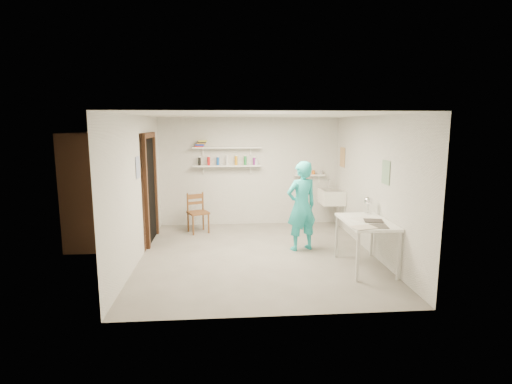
{
  "coord_description": "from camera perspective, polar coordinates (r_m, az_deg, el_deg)",
  "views": [
    {
      "loc": [
        -0.57,
        -6.64,
        2.25
      ],
      "look_at": [
        0.0,
        0.4,
        1.05
      ],
      "focal_mm": 28.0,
      "sensor_mm": 36.0,
      "label": 1
    }
  ],
  "objects": [
    {
      "name": "door_lintel",
      "position": [
        7.82,
        -15.08,
        7.85
      ],
      "size": [
        0.06,
        1.05,
        0.1
      ],
      "primitive_type": "cube",
      "color": "brown",
      "rests_on": "wall_left"
    },
    {
      "name": "ceiling",
      "position": [
        6.67,
        0.28,
        11.01
      ],
      "size": [
        4.0,
        4.5,
        0.02
      ],
      "primitive_type": "cube",
      "color": "silver",
      "rests_on": "wall_back"
    },
    {
      "name": "door_jamb_far",
      "position": [
        8.41,
        -14.16,
        0.79
      ],
      "size": [
        0.06,
        0.1,
        2.0
      ],
      "primitive_type": "cube",
      "color": "brown",
      "rests_on": "ground"
    },
    {
      "name": "wooden_chair",
      "position": [
        8.44,
        -8.27,
        -2.94
      ],
      "size": [
        0.51,
        0.5,
        0.85
      ],
      "primitive_type": "cube",
      "rotation": [
        0.0,
        0.0,
        0.41
      ],
      "color": "brown",
      "rests_on": "ground"
    },
    {
      "name": "spray_cans",
      "position": [
        8.81,
        -4.16,
        4.41
      ],
      "size": [
        1.26,
        0.06,
        0.17
      ],
      "color": "black",
      "rests_on": "shelf_lower"
    },
    {
      "name": "man",
      "position": [
        7.19,
        6.52,
        -2.01
      ],
      "size": [
        0.69,
        0.56,
        1.61
      ],
      "primitive_type": "imported",
      "rotation": [
        0.0,
        0.0,
        3.49
      ],
      "color": "#26BEBE",
      "rests_on": "ground"
    },
    {
      "name": "corridor_box",
      "position": [
        8.07,
        -19.87,
        0.51
      ],
      "size": [
        1.4,
        1.5,
        2.1
      ],
      "primitive_type": "cube",
      "color": "brown",
      "rests_on": "ground"
    },
    {
      "name": "wall_front",
      "position": [
        4.54,
        2.7,
        -3.75
      ],
      "size": [
        4.0,
        0.02,
        2.4
      ],
      "primitive_type": "cube",
      "color": "silver",
      "rests_on": "ground"
    },
    {
      "name": "desk_lamp",
      "position": [
        6.91,
        15.78,
        -1.23
      ],
      "size": [
        0.14,
        0.14,
        0.14
      ],
      "primitive_type": "sphere",
      "color": "silver",
      "rests_on": "work_table"
    },
    {
      "name": "work_table",
      "position": [
        6.57,
        15.36,
        -7.21
      ],
      "size": [
        0.69,
        1.16,
        0.77
      ],
      "primitive_type": "cube",
      "color": "white",
      "rests_on": "ground"
    },
    {
      "name": "poster_right_b",
      "position": [
        6.65,
        18.05,
        2.68
      ],
      "size": [
        0.01,
        0.3,
        0.38
      ],
      "primitive_type": "cube",
      "color": "#3F724C",
      "rests_on": "wall_right"
    },
    {
      "name": "wall_clock",
      "position": [
        7.35,
        6.83,
        0.38
      ],
      "size": [
        0.28,
        0.13,
        0.29
      ],
      "primitive_type": "cylinder",
      "rotation": [
        1.57,
        0.0,
        0.35
      ],
      "color": "beige",
      "rests_on": "man"
    },
    {
      "name": "poster_right_a",
      "position": [
        8.85,
        12.24,
        4.89
      ],
      "size": [
        0.01,
        0.34,
        0.42
      ],
      "primitive_type": "cube",
      "color": "#995933",
      "rests_on": "wall_right"
    },
    {
      "name": "poster_left",
      "position": [
        6.88,
        -16.53,
        3.4
      ],
      "size": [
        0.01,
        0.28,
        0.36
      ],
      "primitive_type": "cube",
      "color": "#334C7F",
      "rests_on": "wall_left"
    },
    {
      "name": "belfast_sink",
      "position": [
        8.8,
        10.74,
        -0.68
      ],
      "size": [
        0.48,
        0.6,
        0.3
      ],
      "primitive_type": "cube",
      "color": "white",
      "rests_on": "wall_right"
    },
    {
      "name": "ledge_pots",
      "position": [
        9.08,
        7.62,
        2.79
      ],
      "size": [
        0.48,
        0.07,
        0.09
      ],
      "color": "silver",
      "rests_on": "ledge_shelf"
    },
    {
      "name": "doorway_recess",
      "position": [
        7.92,
        -14.89,
        0.24
      ],
      "size": [
        0.02,
        0.9,
        2.0
      ],
      "primitive_type": "cube",
      "color": "black",
      "rests_on": "wall_left"
    },
    {
      "name": "book_stack",
      "position": [
        8.8,
        -7.87,
        6.85
      ],
      "size": [
        0.26,
        0.14,
        0.14
      ],
      "color": "red",
      "rests_on": "shelf_upper"
    },
    {
      "name": "ledge_shelf",
      "position": [
        9.09,
        7.62,
        2.42
      ],
      "size": [
        0.7,
        0.14,
        0.03
      ],
      "primitive_type": "cube",
      "color": "white",
      "rests_on": "wall_back"
    },
    {
      "name": "wall_left",
      "position": [
        6.88,
        -16.65,
        0.45
      ],
      "size": [
        0.02,
        4.5,
        2.4
      ],
      "primitive_type": "cube",
      "color": "silver",
      "rests_on": "ground"
    },
    {
      "name": "door_jamb_near",
      "position": [
        7.44,
        -15.41,
        -0.39
      ],
      "size": [
        0.06,
        0.1,
        2.0
      ],
      "primitive_type": "cube",
      "color": "brown",
      "rests_on": "ground"
    },
    {
      "name": "papers",
      "position": [
        6.47,
        15.52,
        -3.88
      ],
      "size": [
        0.3,
        0.22,
        0.02
      ],
      "color": "silver",
      "rests_on": "work_table"
    },
    {
      "name": "wall_back",
      "position": [
        8.98,
        -0.95,
        2.93
      ],
      "size": [
        4.0,
        0.02,
        2.4
      ],
      "primitive_type": "cube",
      "color": "silver",
      "rests_on": "ground"
    },
    {
      "name": "shelf_lower",
      "position": [
        8.82,
        -4.15,
        3.76
      ],
      "size": [
        1.5,
        0.22,
        0.03
      ],
      "primitive_type": "cube",
      "color": "white",
      "rests_on": "wall_back"
    },
    {
      "name": "floor",
      "position": [
        7.04,
        0.26,
        -9.09
      ],
      "size": [
        4.0,
        4.5,
        0.02
      ],
      "primitive_type": "cube",
      "color": "slate",
      "rests_on": "ground"
    },
    {
      "name": "wall_right",
      "position": [
        7.2,
        16.42,
        0.86
      ],
      "size": [
        0.02,
        4.5,
        2.4
      ],
      "primitive_type": "cube",
      "color": "silver",
      "rests_on": "ground"
    },
    {
      "name": "shelf_upper",
      "position": [
        8.79,
        -4.18,
        6.36
      ],
      "size": [
        1.5,
        0.22,
        0.03
      ],
      "primitive_type": "cube",
      "color": "white",
      "rests_on": "wall_back"
    }
  ]
}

